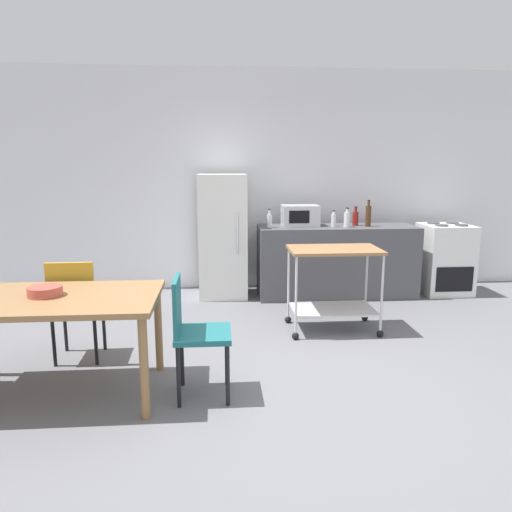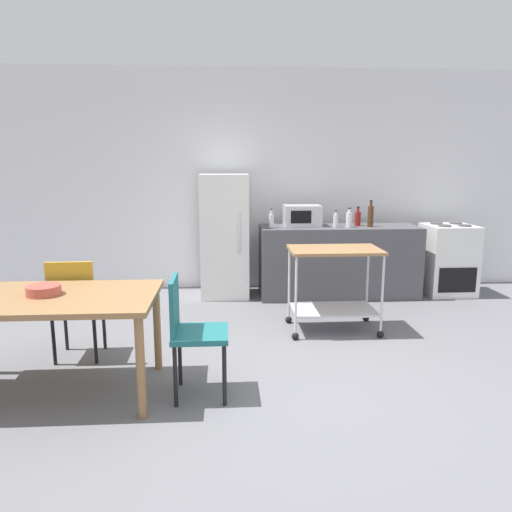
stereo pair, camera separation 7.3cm
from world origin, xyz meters
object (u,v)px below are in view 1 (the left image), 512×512
object	(u,v)px
stove_oven	(445,259)
fruit_bowl	(45,291)
microwave	(300,215)
bottle_vinegar	(355,218)
dining_table	(52,307)
bottle_soy_sauce	(334,220)
chair_mustard	(75,303)
bottle_sparkling_water	(347,219)
refrigerator	(223,236)
bottle_wine	(269,220)
chair_teal	(194,328)
bottle_hot_sauce	(368,216)
kitchen_cart	(334,275)

from	to	relation	value
stove_oven	fruit_bowl	size ratio (longest dim) A/B	3.85
microwave	bottle_vinegar	distance (m)	0.71
dining_table	bottle_soy_sauce	bearing A→B (deg)	43.48
chair_mustard	bottle_sparkling_water	size ratio (longest dim) A/B	3.68
chair_mustard	microwave	distance (m)	3.06
refrigerator	chair_mustard	bearing A→B (deg)	-122.25
dining_table	bottle_wine	xyz separation A→B (m)	(1.82, 2.49, 0.32)
bottle_soy_sauce	bottle_sparkling_water	size ratio (longest dim) A/B	0.85
chair_teal	bottle_hot_sauce	xyz separation A→B (m)	(2.06, 2.57, 0.52)
bottle_soy_sauce	bottle_vinegar	bearing A→B (deg)	18.63
bottle_vinegar	bottle_hot_sauce	world-z (taller)	bottle_hot_sauce
dining_table	bottle_hot_sauce	bearing A→B (deg)	39.00
refrigerator	bottle_wine	distance (m)	0.64
dining_table	chair_teal	world-z (taller)	chair_teal
microwave	kitchen_cart	bearing A→B (deg)	-85.44
refrigerator	bottle_vinegar	world-z (taller)	refrigerator
fruit_bowl	stove_oven	bearing A→B (deg)	31.25
dining_table	chair_teal	distance (m)	1.02
stove_oven	microwave	xyz separation A→B (m)	(-1.91, 0.07, 0.58)
chair_mustard	bottle_soy_sauce	distance (m)	3.27
microwave	dining_table	bearing A→B (deg)	-130.22
bottle_wine	microwave	bearing A→B (deg)	19.53
dining_table	bottle_sparkling_water	world-z (taller)	bottle_sparkling_water
bottle_vinegar	bottle_hot_sauce	size ratio (longest dim) A/B	0.73
kitchen_cart	bottle_vinegar	distance (m)	1.54
bottle_hot_sauce	bottle_wine	bearing A→B (deg)	179.65
chair_teal	bottle_sparkling_water	xyz separation A→B (m)	(1.78, 2.54, 0.48)
dining_table	bottle_sparkling_water	distance (m)	3.73
chair_teal	bottle_vinegar	xyz separation A→B (m)	(1.93, 2.68, 0.48)
bottle_vinegar	bottle_hot_sauce	distance (m)	0.18
chair_mustard	bottle_soy_sauce	size ratio (longest dim) A/B	4.33
bottle_wine	chair_teal	bearing A→B (deg)	-107.59
refrigerator	kitchen_cart	bearing A→B (deg)	-52.10
chair_mustard	bottle_vinegar	world-z (taller)	bottle_vinegar
bottle_wine	bottle_soy_sauce	world-z (taller)	bottle_wine
bottle_wine	microwave	distance (m)	0.43
microwave	chair_mustard	bearing A→B (deg)	-138.46
dining_table	stove_oven	distance (m)	4.88
bottle_wine	bottle_soy_sauce	distance (m)	0.81
chair_teal	bottle_sparkling_water	size ratio (longest dim) A/B	3.68
bottle_soy_sauce	bottle_hot_sauce	distance (m)	0.44
chair_teal	fruit_bowl	world-z (taller)	chair_teal
refrigerator	bottle_wine	bearing A→B (deg)	-15.18
bottle_vinegar	bottle_hot_sauce	xyz separation A→B (m)	(0.13, -0.11, 0.04)
dining_table	chair_mustard	world-z (taller)	chair_mustard
bottle_wine	fruit_bowl	bearing A→B (deg)	-127.18
stove_oven	kitchen_cart	bearing A→B (deg)	-143.58
bottle_soy_sauce	bottle_vinegar	world-z (taller)	bottle_vinegar
kitchen_cart	fruit_bowl	xyz separation A→B (m)	(-2.39, -1.21, 0.21)
bottle_wine	bottle_soy_sauce	bearing A→B (deg)	0.11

